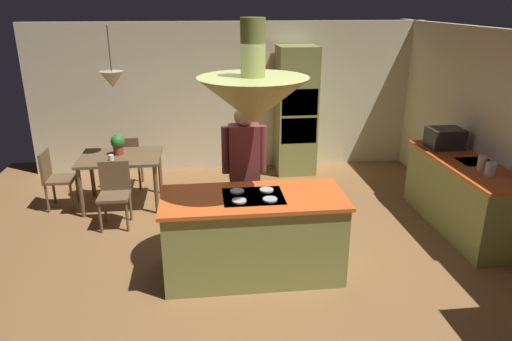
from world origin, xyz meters
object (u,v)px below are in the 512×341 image
at_px(cup_on_table, 111,158).
at_px(canister_sugar, 482,163).
at_px(oven_tower, 296,111).
at_px(kitchen_island, 253,235).
at_px(person_at_island, 244,167).
at_px(chair_by_back_wall, 128,158).
at_px(microwave_on_counter, 445,138).
at_px(chair_facing_island, 115,190).
at_px(canister_flour, 491,169).
at_px(chair_at_corner, 54,175).
at_px(potted_plant_on_table, 118,143).
at_px(dining_table, 121,162).

xyz_separation_m(cup_on_table, canister_sugar, (4.63, -1.41, 0.22)).
bearing_deg(oven_tower, kitchen_island, -108.73).
height_order(person_at_island, chair_by_back_wall, person_at_island).
bearing_deg(oven_tower, microwave_on_counter, -46.55).
height_order(chair_facing_island, canister_flour, canister_flour).
bearing_deg(kitchen_island, person_at_island, 92.26).
xyz_separation_m(chair_facing_island, chair_at_corner, (-0.95, 0.66, 0.00)).
height_order(kitchen_island, chair_facing_island, kitchen_island).
height_order(kitchen_island, potted_plant_on_table, potted_plant_on_table).
bearing_deg(person_at_island, chair_by_back_wall, 129.21).
distance_m(cup_on_table, canister_flour, 4.89).
distance_m(oven_tower, canister_flour, 3.42).
bearing_deg(potted_plant_on_table, dining_table, -68.98).
distance_m(chair_facing_island, microwave_on_counter, 4.58).
bearing_deg(canister_flour, chair_facing_island, 165.82).
bearing_deg(kitchen_island, canister_sugar, 9.49).
xyz_separation_m(oven_tower, potted_plant_on_table, (-2.83, -1.07, -0.16)).
bearing_deg(chair_facing_island, canister_flour, -14.18).
bearing_deg(kitchen_island, chair_by_back_wall, 121.65).
bearing_deg(potted_plant_on_table, chair_by_back_wall, 87.24).
bearing_deg(kitchen_island, cup_on_table, 133.51).
bearing_deg(chair_by_back_wall, cup_on_table, 84.40).
xyz_separation_m(oven_tower, person_at_island, (-1.13, -2.53, -0.08)).
xyz_separation_m(dining_table, canister_sugar, (4.54, -1.63, 0.36)).
height_order(oven_tower, dining_table, oven_tower).
bearing_deg(oven_tower, potted_plant_on_table, -159.28).
xyz_separation_m(kitchen_island, dining_table, (-1.70, 2.10, 0.19)).
bearing_deg(oven_tower, cup_on_table, -154.74).
bearing_deg(dining_table, canister_flour, -21.68).
xyz_separation_m(kitchen_island, potted_plant_on_table, (-1.73, 2.17, 0.46)).
relative_size(chair_facing_island, cup_on_table, 9.67).
distance_m(kitchen_island, chair_at_corner, 3.38).
bearing_deg(chair_at_corner, potted_plant_on_table, -85.46).
distance_m(chair_facing_island, cup_on_table, 0.54).
xyz_separation_m(chair_by_back_wall, chair_at_corner, (-0.95, -0.66, 0.00)).
relative_size(chair_at_corner, potted_plant_on_table, 2.90).
distance_m(kitchen_island, potted_plant_on_table, 2.81).
bearing_deg(canister_flour, cup_on_table, 161.07).
bearing_deg(canister_flour, chair_at_corner, 161.81).
relative_size(chair_by_back_wall, microwave_on_counter, 1.89).
relative_size(potted_plant_on_table, canister_flour, 1.90).
bearing_deg(canister_sugar, potted_plant_on_table, 159.60).
bearing_deg(chair_facing_island, microwave_on_counter, -0.45).
bearing_deg(oven_tower, person_at_island, -113.99).
relative_size(chair_facing_island, canister_flour, 5.50).
relative_size(dining_table, canister_flour, 7.27).
relative_size(kitchen_island, person_at_island, 1.12).
bearing_deg(cup_on_table, chair_facing_island, -78.95).
distance_m(dining_table, canister_sugar, 4.84).
bearing_deg(dining_table, chair_facing_island, -90.00).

